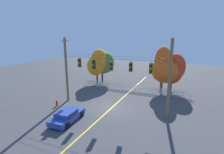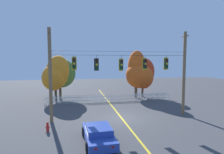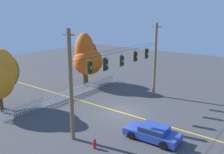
{
  "view_description": "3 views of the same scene",
  "coord_description": "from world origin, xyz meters",
  "px_view_note": "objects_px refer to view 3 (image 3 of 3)",
  "views": [
    {
      "loc": [
        8.18,
        -18.23,
        8.67
      ],
      "look_at": [
        -0.4,
        1.05,
        3.63
      ],
      "focal_mm": 28.19,
      "sensor_mm": 36.0,
      "label": 1
    },
    {
      "loc": [
        -4.22,
        -17.07,
        5.49
      ],
      "look_at": [
        -0.7,
        1.31,
        3.89
      ],
      "focal_mm": 29.85,
      "sensor_mm": 36.0,
      "label": 2
    },
    {
      "loc": [
        -18.08,
        -12.7,
        9.34
      ],
      "look_at": [
        -0.03,
        1.17,
        3.42
      ],
      "focal_mm": 38.93,
      "sensor_mm": 36.0,
      "label": 3
    }
  ],
  "objects_px": {
    "traffic_signal_eastbound_side": "(147,54)",
    "parked_car": "(153,132)",
    "traffic_signal_southbound_primary": "(122,61)",
    "traffic_signal_northbound_primary": "(135,56)",
    "traffic_signal_northbound_secondary": "(90,67)",
    "fire_hydrant": "(94,144)",
    "autumn_oak_far_east": "(87,58)",
    "autumn_maple_far_west": "(87,57)",
    "traffic_signal_westbound_side": "(106,65)"
  },
  "relations": [
    {
      "from": "traffic_signal_southbound_primary",
      "to": "parked_car",
      "type": "height_order",
      "value": "traffic_signal_southbound_primary"
    },
    {
      "from": "fire_hydrant",
      "to": "traffic_signal_eastbound_side",
      "type": "bearing_deg",
      "value": 11.42
    },
    {
      "from": "traffic_signal_eastbound_side",
      "to": "parked_car",
      "type": "bearing_deg",
      "value": -146.28
    },
    {
      "from": "traffic_signal_eastbound_side",
      "to": "parked_car",
      "type": "xyz_separation_m",
      "value": [
        -7.35,
        -4.9,
        -4.64
      ]
    },
    {
      "from": "traffic_signal_southbound_primary",
      "to": "autumn_oak_far_east",
      "type": "bearing_deg",
      "value": 62.06
    },
    {
      "from": "traffic_signal_northbound_primary",
      "to": "traffic_signal_eastbound_side",
      "type": "xyz_separation_m",
      "value": [
        2.23,
        0.0,
        0.01
      ]
    },
    {
      "from": "traffic_signal_northbound_primary",
      "to": "autumn_oak_far_east",
      "type": "distance_m",
      "value": 9.38
    },
    {
      "from": "traffic_signal_northbound_secondary",
      "to": "autumn_maple_far_west",
      "type": "bearing_deg",
      "value": 44.17
    },
    {
      "from": "traffic_signal_westbound_side",
      "to": "traffic_signal_eastbound_side",
      "type": "bearing_deg",
      "value": 0.01
    },
    {
      "from": "traffic_signal_northbound_primary",
      "to": "parked_car",
      "type": "relative_size",
      "value": 0.32
    },
    {
      "from": "traffic_signal_northbound_secondary",
      "to": "traffic_signal_northbound_primary",
      "type": "relative_size",
      "value": 0.99
    },
    {
      "from": "traffic_signal_northbound_secondary",
      "to": "autumn_oak_far_east",
      "type": "xyz_separation_m",
      "value": [
        9.1,
        8.94,
        -1.56
      ]
    },
    {
      "from": "traffic_signal_southbound_primary",
      "to": "autumn_oak_far_east",
      "type": "distance_m",
      "value": 10.22
    },
    {
      "from": "traffic_signal_eastbound_side",
      "to": "parked_car",
      "type": "distance_m",
      "value": 9.98
    },
    {
      "from": "traffic_signal_westbound_side",
      "to": "autumn_maple_far_west",
      "type": "relative_size",
      "value": 0.24
    },
    {
      "from": "traffic_signal_southbound_primary",
      "to": "traffic_signal_eastbound_side",
      "type": "xyz_separation_m",
      "value": [
        4.58,
        0.0,
        0.09
      ]
    },
    {
      "from": "autumn_oak_far_east",
      "to": "parked_car",
      "type": "bearing_deg",
      "value": -118.49
    },
    {
      "from": "traffic_signal_southbound_primary",
      "to": "parked_car",
      "type": "bearing_deg",
      "value": -119.46
    },
    {
      "from": "traffic_signal_westbound_side",
      "to": "parked_car",
      "type": "bearing_deg",
      "value": -95.01
    },
    {
      "from": "traffic_signal_northbound_secondary",
      "to": "parked_car",
      "type": "bearing_deg",
      "value": -72.04
    },
    {
      "from": "traffic_signal_eastbound_side",
      "to": "autumn_oak_far_east",
      "type": "relative_size",
      "value": 0.2
    },
    {
      "from": "traffic_signal_northbound_secondary",
      "to": "fire_hydrant",
      "type": "distance_m",
      "value": 5.79
    },
    {
      "from": "parked_car",
      "to": "fire_hydrant",
      "type": "relative_size",
      "value": 5.71
    },
    {
      "from": "traffic_signal_westbound_side",
      "to": "traffic_signal_southbound_primary",
      "type": "height_order",
      "value": "same"
    },
    {
      "from": "autumn_oak_far_east",
      "to": "traffic_signal_northbound_secondary",
      "type": "bearing_deg",
      "value": -135.51
    },
    {
      "from": "traffic_signal_northbound_primary",
      "to": "traffic_signal_westbound_side",
      "type": "bearing_deg",
      "value": 180.0
    },
    {
      "from": "traffic_signal_northbound_secondary",
      "to": "fire_hydrant",
      "type": "xyz_separation_m",
      "value": [
        -2.1,
        -2.23,
        -4.92
      ]
    },
    {
      "from": "traffic_signal_southbound_primary",
      "to": "autumn_oak_far_east",
      "type": "height_order",
      "value": "autumn_oak_far_east"
    },
    {
      "from": "traffic_signal_northbound_secondary",
      "to": "traffic_signal_westbound_side",
      "type": "height_order",
      "value": "same"
    },
    {
      "from": "traffic_signal_northbound_primary",
      "to": "autumn_maple_far_west",
      "type": "bearing_deg",
      "value": 69.66
    },
    {
      "from": "traffic_signal_northbound_secondary",
      "to": "autumn_oak_far_east",
      "type": "bearing_deg",
      "value": 44.49
    },
    {
      "from": "traffic_signal_southbound_primary",
      "to": "traffic_signal_eastbound_side",
      "type": "height_order",
      "value": "same"
    },
    {
      "from": "autumn_maple_far_west",
      "to": "traffic_signal_southbound_primary",
      "type": "bearing_deg",
      "value": -121.02
    },
    {
      "from": "traffic_signal_southbound_primary",
      "to": "traffic_signal_eastbound_side",
      "type": "bearing_deg",
      "value": 0.01
    },
    {
      "from": "traffic_signal_eastbound_side",
      "to": "traffic_signal_westbound_side",
      "type": "bearing_deg",
      "value": -179.99
    },
    {
      "from": "traffic_signal_southbound_primary",
      "to": "parked_car",
      "type": "distance_m",
      "value": 7.24
    },
    {
      "from": "traffic_signal_eastbound_side",
      "to": "fire_hydrant",
      "type": "bearing_deg",
      "value": -168.58
    },
    {
      "from": "autumn_maple_far_west",
      "to": "fire_hydrant",
      "type": "bearing_deg",
      "value": -135.39
    },
    {
      "from": "traffic_signal_southbound_primary",
      "to": "fire_hydrant",
      "type": "xyz_separation_m",
      "value": [
        -6.46,
        -2.23,
        -4.79
      ]
    },
    {
      "from": "traffic_signal_northbound_primary",
      "to": "traffic_signal_eastbound_side",
      "type": "bearing_deg",
      "value": 0.02
    },
    {
      "from": "traffic_signal_northbound_secondary",
      "to": "autumn_oak_far_east",
      "type": "height_order",
      "value": "autumn_oak_far_east"
    },
    {
      "from": "traffic_signal_westbound_side",
      "to": "autumn_maple_far_west",
      "type": "height_order",
      "value": "traffic_signal_westbound_side"
    },
    {
      "from": "traffic_signal_westbound_side",
      "to": "fire_hydrant",
      "type": "height_order",
      "value": "traffic_signal_westbound_side"
    },
    {
      "from": "traffic_signal_southbound_primary",
      "to": "traffic_signal_northbound_primary",
      "type": "relative_size",
      "value": 1.07
    },
    {
      "from": "autumn_oak_far_east",
      "to": "traffic_signal_westbound_side",
      "type": "bearing_deg",
      "value": -128.38
    },
    {
      "from": "traffic_signal_southbound_primary",
      "to": "autumn_maple_far_west",
      "type": "relative_size",
      "value": 0.25
    },
    {
      "from": "traffic_signal_westbound_side",
      "to": "traffic_signal_northbound_primary",
      "type": "relative_size",
      "value": 1.04
    },
    {
      "from": "traffic_signal_northbound_primary",
      "to": "autumn_oak_far_east",
      "type": "relative_size",
      "value": 0.19
    },
    {
      "from": "traffic_signal_northbound_secondary",
      "to": "autumn_maple_far_west",
      "type": "height_order",
      "value": "traffic_signal_northbound_secondary"
    },
    {
      "from": "parked_car",
      "to": "fire_hydrant",
      "type": "bearing_deg",
      "value": 144.04
    }
  ]
}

